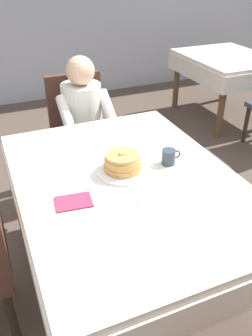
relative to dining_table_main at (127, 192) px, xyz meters
name	(u,v)px	position (x,y,z in m)	size (l,w,h in m)	color
ground_plane	(127,277)	(0.00, 0.00, -0.65)	(14.00, 14.00, 0.00)	brown
dining_table_main	(127,192)	(0.00, 0.00, 0.00)	(1.12, 1.52, 0.74)	silver
chair_diner	(79,125)	(0.07, 1.17, -0.12)	(0.44, 0.45, 0.93)	#4C2D23
diner_person	(84,117)	(0.07, 1.01, 0.02)	(0.40, 0.43, 1.12)	silver
plate_breakfast	(123,170)	(0.00, 0.07, 0.10)	(0.28, 0.28, 0.02)	white
breakfast_stack	(123,162)	(0.00, 0.07, 0.15)	(0.20, 0.20, 0.10)	tan
cup_coffee	(169,157)	(0.27, 0.05, 0.13)	(0.11, 0.08, 0.08)	#333D4C
fork_left_of_plate	(90,181)	(-0.19, 0.05, 0.09)	(0.18, 0.01, 0.01)	silver
knife_right_of_plate	(156,166)	(0.19, 0.05, 0.09)	(0.20, 0.01, 0.01)	silver
spoon_near_edge	(150,201)	(0.02, -0.22, 0.09)	(0.15, 0.01, 0.01)	silver
napkin_folded	(74,202)	(-0.31, -0.09, 0.09)	(0.17, 0.12, 0.01)	#8C2D4C
background_table_far	(227,66)	(2.05, 1.88, -0.03)	(0.92, 1.12, 0.74)	silver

